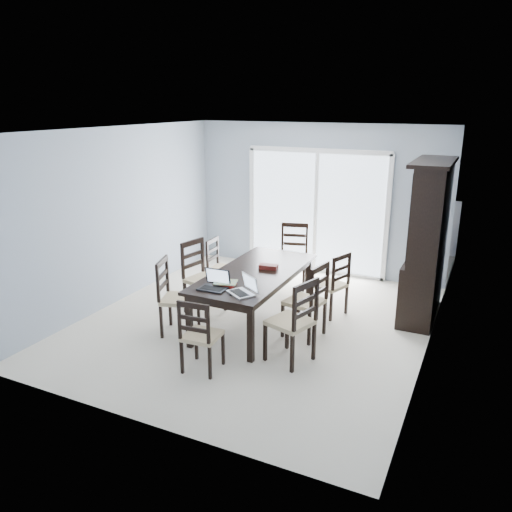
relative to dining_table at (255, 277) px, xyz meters
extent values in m
plane|color=#EDE5CB|center=(0.00, 0.00, -0.67)|extent=(5.00, 5.00, 0.00)
plane|color=white|center=(0.00, 0.00, 1.93)|extent=(5.00, 5.00, 0.00)
cube|color=#919DAD|center=(0.00, 2.50, 0.63)|extent=(4.50, 0.02, 2.60)
cube|color=#919DAD|center=(-2.25, 0.00, 0.63)|extent=(0.02, 5.00, 2.60)
cube|color=#919DAD|center=(2.25, 0.00, 0.63)|extent=(0.02, 5.00, 2.60)
cube|color=gray|center=(0.00, 3.50, -0.72)|extent=(4.50, 2.00, 0.10)
cube|color=#99999E|center=(0.00, 4.50, -0.12)|extent=(4.50, 0.06, 1.10)
cube|color=black|center=(0.00, 0.00, 0.06)|extent=(1.00, 2.20, 0.04)
cube|color=black|center=(0.00, 0.00, 0.00)|extent=(0.88, 2.08, 0.10)
cube|color=black|center=(-0.42, -1.00, -0.33)|extent=(0.07, 0.07, 0.69)
cube|color=black|center=(0.42, -1.00, -0.33)|extent=(0.07, 0.07, 0.69)
cube|color=black|center=(-0.42, 1.00, -0.33)|extent=(0.07, 0.07, 0.69)
cube|color=black|center=(0.42, 1.00, -0.33)|extent=(0.07, 0.07, 0.69)
cube|color=black|center=(2.01, 1.25, -0.25)|extent=(0.45, 1.30, 0.85)
cube|color=black|center=(2.04, 1.25, 0.83)|extent=(0.38, 1.30, 1.30)
cube|color=black|center=(2.01, 1.25, 1.50)|extent=(0.50, 1.38, 0.05)
cube|color=black|center=(1.84, 0.83, 0.83)|extent=(0.02, 0.36, 1.18)
cube|color=black|center=(1.84, 1.25, 0.83)|extent=(0.02, 0.36, 1.18)
cube|color=black|center=(1.84, 1.67, 0.83)|extent=(0.02, 0.36, 1.18)
cube|color=silver|center=(0.00, 2.48, 0.38)|extent=(2.40, 0.02, 2.10)
cube|color=white|center=(0.00, 2.46, 1.47)|extent=(2.52, 0.05, 0.08)
cube|color=white|center=(0.00, 2.46, 0.38)|extent=(0.06, 0.05, 2.10)
cube|color=white|center=(0.00, 2.46, -0.65)|extent=(2.52, 0.05, 0.05)
cube|color=black|center=(-1.01, -0.57, -0.45)|extent=(0.05, 0.05, 0.45)
cube|color=black|center=(-0.89, -0.94, -0.45)|extent=(0.05, 0.05, 0.45)
cube|color=black|center=(-0.63, -0.45, -0.45)|extent=(0.05, 0.05, 0.45)
cube|color=black|center=(-0.51, -0.82, -0.45)|extent=(0.05, 0.05, 0.45)
cube|color=tan|center=(-0.76, -0.70, -0.20)|extent=(0.55, 0.55, 0.05)
cube|color=black|center=(-0.98, 0.28, -0.44)|extent=(0.04, 0.04, 0.46)
cube|color=black|center=(-1.06, -0.12, -0.44)|extent=(0.04, 0.04, 0.46)
cube|color=black|center=(-0.58, 0.20, -0.44)|extent=(0.04, 0.04, 0.46)
cube|color=black|center=(-0.66, -0.20, -0.44)|extent=(0.04, 0.04, 0.46)
cube|color=tan|center=(-0.82, 0.04, -0.18)|extent=(0.53, 0.53, 0.05)
cube|color=black|center=(-1.09, 0.92, -0.48)|extent=(0.03, 0.03, 0.40)
cube|color=black|center=(-1.08, 0.57, -0.48)|extent=(0.03, 0.03, 0.40)
cube|color=black|center=(-0.75, 0.94, -0.48)|extent=(0.03, 0.03, 0.40)
cube|color=black|center=(-0.73, 0.59, -0.48)|extent=(0.03, 0.03, 0.40)
cube|color=tan|center=(-0.91, 0.76, -0.25)|extent=(0.40, 0.40, 0.05)
cube|color=black|center=(0.95, -1.02, -0.44)|extent=(0.05, 0.05, 0.46)
cube|color=black|center=(1.07, -0.63, -0.44)|extent=(0.05, 0.05, 0.46)
cube|color=black|center=(0.56, -0.90, -0.44)|extent=(0.05, 0.05, 0.46)
cube|color=black|center=(0.68, -0.51, -0.44)|extent=(0.05, 0.05, 0.46)
cube|color=tan|center=(0.81, -0.77, -0.19)|extent=(0.56, 0.56, 0.05)
cube|color=black|center=(0.90, -0.31, -0.45)|extent=(0.04, 0.04, 0.45)
cube|color=black|center=(0.97, 0.08, -0.45)|extent=(0.04, 0.04, 0.45)
cube|color=black|center=(0.51, -0.24, -0.45)|extent=(0.04, 0.04, 0.45)
cube|color=black|center=(0.58, 0.15, -0.45)|extent=(0.04, 0.04, 0.45)
cube|color=tan|center=(0.74, -0.08, -0.20)|extent=(0.51, 0.51, 0.05)
cube|color=black|center=(0.93, 0.50, -0.47)|extent=(0.04, 0.04, 0.41)
cube|color=black|center=(1.05, 0.84, -0.47)|extent=(0.04, 0.04, 0.41)
cube|color=black|center=(0.58, 0.62, -0.47)|extent=(0.04, 0.04, 0.41)
cube|color=black|center=(0.71, 0.97, -0.47)|extent=(0.04, 0.04, 0.41)
cube|color=tan|center=(0.82, 0.73, -0.24)|extent=(0.52, 0.52, 0.05)
cube|color=black|center=(-0.16, -1.57, -0.48)|extent=(0.03, 0.03, 0.39)
cube|color=black|center=(0.19, -1.54, -0.48)|extent=(0.03, 0.03, 0.39)
cube|color=black|center=(-0.19, -1.22, -0.48)|extent=(0.03, 0.03, 0.39)
cube|color=black|center=(0.16, -1.20, -0.48)|extent=(0.03, 0.03, 0.39)
cube|color=tan|center=(0.00, -1.38, -0.26)|extent=(0.41, 0.41, 0.05)
cube|color=black|center=(0.08, 1.80, -0.44)|extent=(0.05, 0.05, 0.46)
cube|color=black|center=(-0.31, 1.70, -0.44)|extent=(0.05, 0.05, 0.46)
cube|color=black|center=(0.19, 1.41, -0.44)|extent=(0.05, 0.05, 0.46)
cube|color=black|center=(-0.20, 1.31, -0.44)|extent=(0.05, 0.05, 0.46)
cube|color=tan|center=(-0.06, 1.56, -0.19)|extent=(0.55, 0.55, 0.05)
cube|color=black|center=(-0.18, -0.83, 0.09)|extent=(0.34, 0.25, 0.02)
cube|color=silver|center=(-0.18, -0.83, 0.20)|extent=(0.30, 0.05, 0.18)
cube|color=silver|center=(0.20, -0.82, 0.09)|extent=(0.40, 0.37, 0.02)
cube|color=silver|center=(0.20, -0.82, 0.20)|extent=(0.26, 0.19, 0.17)
cube|color=maroon|center=(-0.11, -0.63, 0.09)|extent=(0.28, 0.23, 0.03)
cube|color=gold|center=(-0.10, -0.63, 0.12)|extent=(0.33, 0.28, 0.01)
cube|color=black|center=(0.15, -0.89, 0.08)|extent=(0.10, 0.05, 0.01)
cube|color=#511010|center=(0.12, 0.17, 0.11)|extent=(0.27, 0.16, 0.06)
cube|color=brown|center=(-0.35, 3.37, -0.24)|extent=(1.78, 1.59, 0.86)
cube|color=gray|center=(-0.35, 3.37, 0.21)|extent=(1.83, 1.64, 0.06)
camera|label=1|loc=(2.73, -5.72, 2.26)|focal=35.00mm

